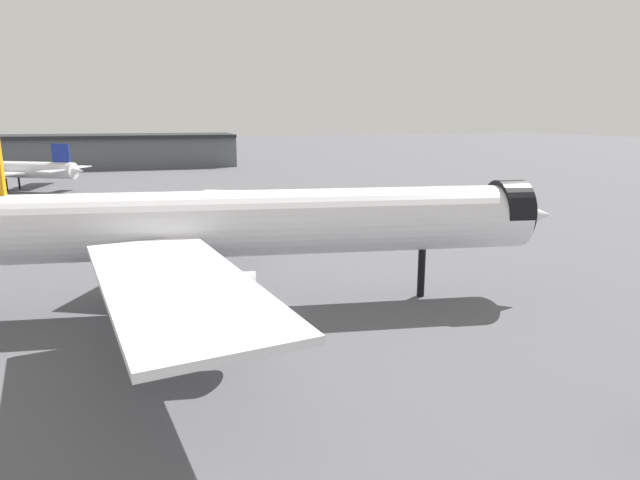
{
  "coord_description": "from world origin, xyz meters",
  "views": [
    {
      "loc": [
        -15.67,
        -46.39,
        18.3
      ],
      "look_at": [
        5.28,
        1.42,
        6.36
      ],
      "focal_mm": 30.44,
      "sensor_mm": 36.0,
      "label": 1
    }
  ],
  "objects_px": {
    "airliner_far_taxiway": "(5,170)",
    "airliner_near_gate": "(237,225)",
    "traffic_cone_wingtip": "(256,227)",
    "traffic_cone_near_nose": "(239,224)"
  },
  "relations": [
    {
      "from": "airliner_far_taxiway",
      "to": "airliner_near_gate",
      "type": "bearing_deg",
      "value": 141.62
    },
    {
      "from": "airliner_near_gate",
      "to": "traffic_cone_wingtip",
      "type": "distance_m",
      "value": 38.21
    },
    {
      "from": "airliner_near_gate",
      "to": "airliner_far_taxiway",
      "type": "distance_m",
      "value": 111.32
    },
    {
      "from": "airliner_near_gate",
      "to": "airliner_far_taxiway",
      "type": "xyz_separation_m",
      "value": [
        -30.76,
        106.95,
        -2.9
      ]
    },
    {
      "from": "airliner_near_gate",
      "to": "traffic_cone_near_nose",
      "type": "distance_m",
      "value": 40.42
    },
    {
      "from": "airliner_far_taxiway",
      "to": "traffic_cone_wingtip",
      "type": "relative_size",
      "value": 49.53
    },
    {
      "from": "traffic_cone_near_nose",
      "to": "airliner_far_taxiway",
      "type": "bearing_deg",
      "value": 121.01
    },
    {
      "from": "traffic_cone_wingtip",
      "to": "airliner_far_taxiway",
      "type": "bearing_deg",
      "value": 121.12
    },
    {
      "from": "airliner_near_gate",
      "to": "traffic_cone_wingtip",
      "type": "bearing_deg",
      "value": 85.48
    },
    {
      "from": "airliner_near_gate",
      "to": "traffic_cone_near_nose",
      "type": "bearing_deg",
      "value": 89.61
    }
  ]
}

